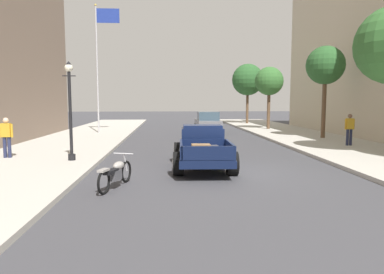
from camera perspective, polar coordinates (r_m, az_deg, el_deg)
name	(u,v)px	position (r m, az deg, el deg)	size (l,w,h in m)	color
ground_plane	(219,172)	(12.50, 4.43, -5.63)	(140.00, 140.00, 0.00)	#3D3D42
sidewalk_left	(6,173)	(13.53, -27.75, -5.09)	(5.50, 64.00, 0.15)	#B7B2A8
hotrod_truck_navy	(202,147)	(13.36, 1.67, -1.59)	(2.29, 4.98, 1.58)	#0F1938
motorcycle_parked	(116,173)	(10.37, -12.19, -5.65)	(0.82, 2.05, 0.93)	black
car_background_grey	(208,123)	(27.30, 2.55, 2.25)	(1.88, 4.30, 1.65)	slate
pedestrian_sidewalk_left	(7,135)	(16.36, -27.68, 0.28)	(0.53, 0.22, 1.65)	#232847
pedestrian_sidewalk_right	(349,128)	(20.24, 24.01, 1.39)	(0.53, 0.22, 1.65)	#232847
street_lamp_near	(70,103)	(14.61, -19.04, 5.15)	(0.50, 0.32, 3.85)	black
flagpole	(100,55)	(26.90, -14.58, 12.70)	(1.74, 0.16, 9.16)	#B2B2B7
street_tree_second	(325,66)	(23.87, 20.66, 10.64)	(2.37, 2.37, 5.71)	brown
street_tree_third	(269,82)	(30.17, 12.31, 8.71)	(2.33, 2.33, 5.11)	brown
street_tree_farthest	(248,80)	(37.31, 8.96, 9.07)	(3.22, 3.22, 6.10)	brown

